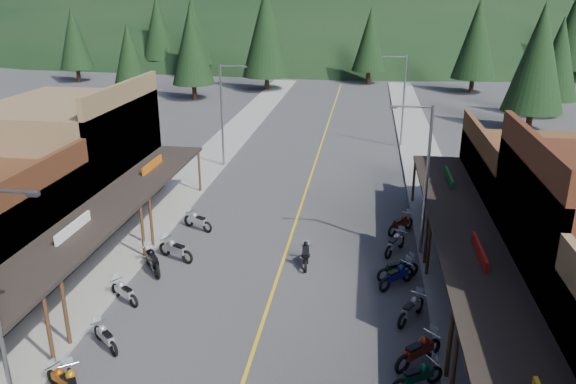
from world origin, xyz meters
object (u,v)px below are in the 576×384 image
at_px(streetlight_3, 402,97).
at_px(streetlight_2, 424,175).
at_px(bike_west_7, 105,336).
at_px(pedestrian_east_b, 445,237).
at_px(bike_west_6, 63,379).
at_px(pine_2, 266,31).
at_px(bike_west_8, 124,291).
at_px(bike_east_9, 397,274).
at_px(bike_east_6, 418,375).
at_px(bike_east_7, 419,349).
at_px(shop_east_3, 541,195).
at_px(bike_east_11, 395,242).
at_px(pine_7, 158,28).
at_px(pine_0, 74,38).
at_px(pine_1, 193,30).
at_px(streetlight_1, 224,111).
at_px(pine_5, 575,28).
at_px(bike_east_12, 401,223).
at_px(shop_west_3, 73,158).
at_px(bike_west_5, 72,384).
at_px(bike_east_10, 398,268).
at_px(pine_9, 558,58).
at_px(bike_west_9, 152,259).
at_px(pine_10, 192,45).
at_px(bike_west_10, 175,248).
at_px(pine_4, 477,38).
at_px(pine_8, 130,61).
at_px(pine_11, 539,57).
at_px(rider_on_bike, 306,256).
at_px(bike_west_11, 198,220).
at_px(pine_3, 370,39).
at_px(bike_east_8, 411,308).

bearing_deg(streetlight_3, streetlight_2, -90.00).
xyz_separation_m(bike_west_7, pedestrian_east_b, (14.07, 10.34, 0.46)).
bearing_deg(bike_west_6, pine_2, 30.42).
relative_size(bike_west_8, bike_east_9, 0.88).
distance_m(bike_east_6, bike_east_9, 7.30).
bearing_deg(bike_east_7, bike_east_9, 141.13).
height_order(shop_east_3, bike_east_11, shop_east_3).
height_order(pine_7, bike_east_9, pine_7).
relative_size(pine_0, bike_west_8, 5.59).
bearing_deg(pine_1, streetlight_1, -70.45).
distance_m(pine_5, bike_east_12, 67.66).
bearing_deg(pine_1, shop_west_3, -80.13).
distance_m(pine_1, pine_5, 58.04).
distance_m(shop_east_3, bike_west_5, 25.35).
bearing_deg(bike_east_10, pine_9, 126.38).
bearing_deg(bike_west_9, pine_9, 18.21).
relative_size(streetlight_2, pine_10, 0.69).
bearing_deg(pine_1, bike_east_9, -65.64).
bearing_deg(bike_west_10, bike_east_9, -70.37).
height_order(pine_4, bike_west_10, pine_4).
distance_m(pine_0, bike_west_7, 72.93).
height_order(streetlight_3, pine_10, pine_10).
bearing_deg(streetlight_1, streetlight_2, -45.20).
bearing_deg(pine_8, bike_west_9, -66.20).
bearing_deg(bike_west_6, pine_11, -4.53).
bearing_deg(shop_east_3, rider_on_bike, -156.60).
relative_size(bike_west_6, bike_east_6, 0.87).
bearing_deg(bike_west_11, pine_5, -3.61).
distance_m(bike_west_10, rider_on_bike, 6.76).
bearing_deg(pine_1, pine_2, -40.60).
distance_m(pine_1, pine_3, 28.29).
bearing_deg(pine_11, pine_5, 67.62).
bearing_deg(pine_2, bike_west_11, -84.71).
xyz_separation_m(bike_west_5, pedestrian_east_b, (13.91, 13.23, 0.42)).
bearing_deg(streetlight_2, streetlight_3, 90.00).
xyz_separation_m(pine_11, bike_west_5, (-25.57, -43.00, -6.60)).
relative_size(pine_8, bike_west_6, 5.40).
height_order(streetlight_1, bike_east_6, streetlight_1).
bearing_deg(pedestrian_east_b, pine_1, -74.10).
bearing_deg(bike_west_5, bike_west_6, 116.86).
bearing_deg(shop_east_3, bike_east_6, -118.28).
distance_m(shop_west_3, streetlight_2, 21.02).
height_order(pine_2, bike_east_9, pine_2).
xyz_separation_m(bike_west_7, bike_east_8, (11.92, 3.64, 0.06)).
xyz_separation_m(bike_west_9, bike_east_7, (12.48, -5.71, -0.00)).
bearing_deg(bike_east_12, bike_east_10, -55.19).
distance_m(pine_0, rider_on_bike, 69.89).
distance_m(bike_west_6, bike_west_7, 2.66).
bearing_deg(streetlight_1, pine_2, 94.84).
bearing_deg(shop_east_3, bike_east_12, -175.93).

